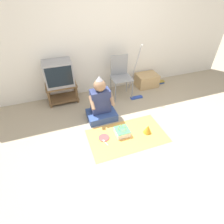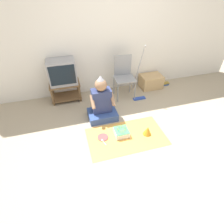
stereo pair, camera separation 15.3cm
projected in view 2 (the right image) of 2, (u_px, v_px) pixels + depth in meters
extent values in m
plane|color=tan|center=(147.00, 145.00, 2.92)|extent=(16.00, 16.00, 0.00)
cube|color=white|center=(114.00, 34.00, 3.64)|extent=(6.40, 0.06, 2.55)
cube|color=brown|center=(64.00, 84.00, 3.76)|extent=(0.64, 0.41, 0.03)
cube|color=brown|center=(67.00, 96.00, 3.96)|extent=(0.64, 0.41, 0.02)
cylinder|color=brown|center=(53.00, 97.00, 3.68)|extent=(0.04, 0.04, 0.41)
cylinder|color=brown|center=(80.00, 93.00, 3.81)|extent=(0.04, 0.04, 0.41)
cylinder|color=brown|center=(52.00, 89.00, 3.95)|extent=(0.04, 0.04, 0.41)
cylinder|color=brown|center=(78.00, 86.00, 4.07)|extent=(0.04, 0.04, 0.41)
cube|color=#99999E|center=(62.00, 72.00, 3.59)|extent=(0.56, 0.39, 0.51)
cube|color=black|center=(63.00, 75.00, 3.44)|extent=(0.50, 0.01, 0.41)
cube|color=gray|center=(125.00, 79.00, 3.78)|extent=(0.45, 0.40, 0.02)
cube|color=gray|center=(123.00, 65.00, 3.78)|extent=(0.38, 0.03, 0.46)
cylinder|color=gray|center=(118.00, 93.00, 3.76)|extent=(0.02, 0.02, 0.47)
cylinder|color=gray|center=(135.00, 91.00, 3.84)|extent=(0.02, 0.02, 0.47)
cylinder|color=gray|center=(114.00, 85.00, 4.02)|extent=(0.02, 0.02, 0.47)
cylinder|color=gray|center=(130.00, 83.00, 4.10)|extent=(0.02, 0.02, 0.47)
cube|color=tan|center=(151.00, 81.00, 4.34)|extent=(0.52, 0.39, 0.31)
cube|color=#2D4CB2|center=(139.00, 98.00, 4.00)|extent=(0.28, 0.09, 0.03)
cylinder|color=#B7B7BC|center=(138.00, 70.00, 3.79)|extent=(0.03, 0.46, 1.19)
cube|color=#284793|center=(165.00, 84.00, 4.53)|extent=(0.15, 0.15, 0.02)
cube|color=#A88933|center=(165.00, 83.00, 4.52)|extent=(0.18, 0.10, 0.03)
cube|color=#334C8C|center=(103.00, 114.00, 3.45)|extent=(0.55, 0.42, 0.14)
cube|color=navy|center=(101.00, 101.00, 3.29)|extent=(0.36, 0.21, 0.47)
sphere|color=#9E7556|center=(101.00, 85.00, 3.09)|extent=(0.22, 0.22, 0.22)
cone|color=silver|center=(100.00, 78.00, 3.00)|extent=(0.12, 0.12, 0.09)
cylinder|color=#9E7556|center=(93.00, 102.00, 3.13)|extent=(0.06, 0.25, 0.20)
cylinder|color=#9E7556|center=(113.00, 99.00, 3.21)|extent=(0.06, 0.25, 0.20)
cube|color=#EFA84C|center=(126.00, 136.00, 3.08)|extent=(1.36, 0.77, 0.01)
cube|color=white|center=(121.00, 132.00, 3.09)|extent=(0.25, 0.25, 0.10)
cube|color=#4CB266|center=(122.00, 130.00, 3.05)|extent=(0.24, 0.24, 0.01)
cylinder|color=#66C666|center=(125.00, 128.00, 3.06)|extent=(0.01, 0.01, 0.05)
sphere|color=#FFCC4C|center=(125.00, 127.00, 3.04)|extent=(0.01, 0.01, 0.01)
cylinder|color=#EA4C4C|center=(124.00, 127.00, 3.08)|extent=(0.01, 0.01, 0.05)
sphere|color=#FFCC4C|center=(124.00, 126.00, 3.06)|extent=(0.01, 0.01, 0.01)
cylinder|color=yellow|center=(121.00, 127.00, 3.09)|extent=(0.01, 0.01, 0.05)
sphere|color=#FFCC4C|center=(121.00, 125.00, 3.07)|extent=(0.01, 0.01, 0.01)
cylinder|color=#66C666|center=(119.00, 127.00, 3.08)|extent=(0.01, 0.01, 0.05)
sphere|color=#FFCC4C|center=(119.00, 126.00, 3.06)|extent=(0.01, 0.01, 0.01)
cylinder|color=yellow|center=(118.00, 129.00, 3.04)|extent=(0.01, 0.01, 0.05)
sphere|color=#FFCC4C|center=(118.00, 128.00, 3.02)|extent=(0.01, 0.01, 0.01)
cylinder|color=#4C7FE5|center=(119.00, 131.00, 3.01)|extent=(0.01, 0.01, 0.05)
sphere|color=#FFCC4C|center=(119.00, 129.00, 2.99)|extent=(0.01, 0.01, 0.01)
cylinder|color=#EA4C4C|center=(121.00, 132.00, 2.99)|extent=(0.01, 0.01, 0.05)
sphere|color=#FFCC4C|center=(121.00, 131.00, 2.97)|extent=(0.01, 0.01, 0.01)
cylinder|color=yellow|center=(123.00, 132.00, 2.99)|extent=(0.01, 0.01, 0.05)
sphere|color=#FFCC4C|center=(123.00, 130.00, 2.97)|extent=(0.01, 0.01, 0.01)
cylinder|color=#EA4C4C|center=(125.00, 131.00, 3.01)|extent=(0.01, 0.01, 0.05)
sphere|color=#FFCC4C|center=(125.00, 129.00, 2.99)|extent=(0.01, 0.01, 0.01)
cone|color=gold|center=(147.00, 131.00, 3.07)|extent=(0.15, 0.15, 0.16)
cylinder|color=#D84C4C|center=(103.00, 137.00, 3.05)|extent=(0.19, 0.19, 0.01)
ellipsoid|color=white|center=(102.00, 140.00, 2.99)|extent=(0.04, 0.05, 0.01)
cube|color=white|center=(104.00, 143.00, 2.95)|extent=(0.04, 0.10, 0.01)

